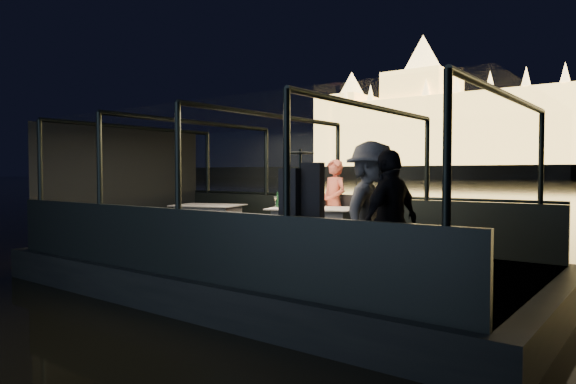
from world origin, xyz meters
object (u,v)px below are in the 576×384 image
Objects in this scene: dining_table_central at (313,229)px; passenger_dark at (391,219)px; coat_stand at (300,212)px; passenger_stripe at (372,217)px; dining_table_aft at (208,221)px; person_man_maroon at (309,205)px; chair_port_left at (311,223)px; wine_bottle at (277,199)px; person_woman_coral at (334,206)px; chair_port_right at (344,224)px.

dining_table_central is 3.26m from passenger_dark.
passenger_dark is at bearing -39.77° from dining_table_central.
coat_stand reaches higher than passenger_stripe.
dining_table_aft is 2.20m from person_man_maroon.
dining_table_aft is 2.35m from chair_port_left.
dining_table_aft is 0.77× the size of passenger_stripe.
wine_bottle reaches higher than chair_port_left.
coat_stand is 3.71m from person_man_maroon.
person_woman_coral is at bearing -129.73° from passenger_dark.
dining_table_central is 1.07× the size of dining_table_aft.
chair_port_right is at bearing 10.04° from dining_table_aft.
coat_stand is (1.45, -2.38, 0.51)m from dining_table_central.
person_man_maroon is 0.81× the size of passenger_stripe.
dining_table_aft is 4.82m from coat_stand.
passenger_dark reaches higher than dining_table_central.
passenger_stripe reaches higher than person_man_maroon.
coat_stand is (4.11, -2.46, 0.51)m from dining_table_aft.
person_woman_coral is at bearing 172.04° from chair_port_right.
dining_table_central is 1.51× the size of chair_port_right.
dining_table_central is at bearing -53.46° from chair_port_left.
chair_port_right reaches higher than dining_table_aft.
dining_table_central reaches higher than dining_table_aft.
dining_table_central is at bearing -70.09° from person_woman_coral.
coat_stand is at bearing -45.79° from person_woman_coral.
dining_table_central is 1.02× the size of person_man_maroon.
dining_table_central is 0.57m from chair_port_left.
person_woman_coral is 0.93× the size of passenger_stripe.
person_man_maroon reaches higher than chair_port_left.
person_man_maroon reaches higher than dining_table_central.
chair_port_left is at bearing -123.26° from passenger_dark.
dining_table_aft is 0.82× the size of passenger_dark.
passenger_stripe is 3.23m from wine_bottle.
dining_table_aft is at bearing -155.26° from chair_port_right.
dining_table_central is at bearing -121.34° from passenger_dark.
person_man_maroon reaches higher than dining_table_aft.
chair_port_right is (0.28, 0.60, 0.06)m from dining_table_central.
passenger_dark is at bearing -35.76° from chair_port_right.
coat_stand reaches higher than dining_table_aft.
person_man_maroon is (-0.58, 0.00, 0.00)m from person_woman_coral.
chair_port_left is 0.53× the size of person_woman_coral.
coat_stand is at bearing 114.60° from passenger_stripe.
dining_table_central is 2.66m from dining_table_aft.
person_man_maroon is (-0.24, 0.27, 0.30)m from chair_port_left.
chair_port_right is 1.30m from wine_bottle.
chair_port_left is 0.64m from chair_port_right.
wine_bottle is at bearing -159.10° from dining_table_central.
coat_stand reaches higher than person_man_maroon.
dining_table_aft is at bearing 178.39° from dining_table_central.
person_man_maroon is at bearing -173.37° from chair_port_right.
person_woman_coral is 1.13m from wine_bottle.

